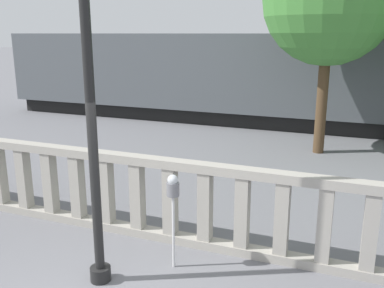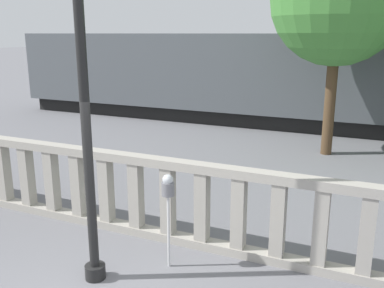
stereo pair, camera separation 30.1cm
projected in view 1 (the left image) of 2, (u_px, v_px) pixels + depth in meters
The scene contains 3 objects.
balustrade at pixel (187, 204), 6.80m from camera, with size 14.70×0.24×1.40m.
parking_meter at pixel (173, 193), 6.00m from camera, with size 0.18×0.18×1.42m.
train_near at pixel (276, 77), 15.67m from camera, with size 21.52×2.78×3.92m.
Camera 1 is at (2.41, -3.33, 3.33)m, focal length 40.00 mm.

